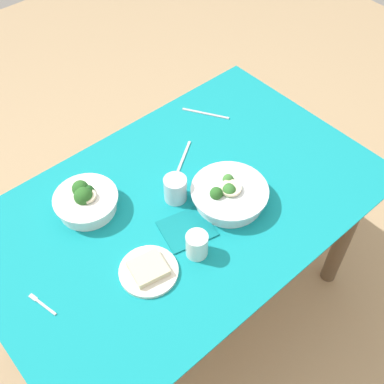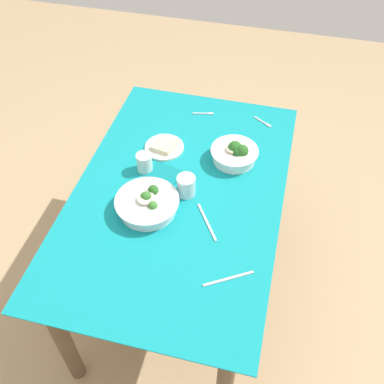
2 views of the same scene
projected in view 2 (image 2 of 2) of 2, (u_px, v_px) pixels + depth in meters
name	position (u px, v px, depth m)	size (l,w,h in m)	color
ground_plane	(181.00, 280.00, 2.52)	(6.00, 6.00, 0.00)	tan
dining_table	(179.00, 208.00, 2.06)	(1.44, 0.91, 0.74)	teal
broccoli_bowl_far	(148.00, 204.00, 1.89)	(0.27, 0.27, 0.09)	white
broccoli_bowl_near	(235.00, 154.00, 2.09)	(0.22, 0.22, 0.10)	white
bread_side_plate	(164.00, 146.00, 2.17)	(0.19, 0.19, 0.03)	silver
water_glass_center	(144.00, 162.00, 2.04)	(0.07, 0.07, 0.09)	silver
water_glass_side	(186.00, 185.00, 1.94)	(0.08, 0.08, 0.10)	silver
fork_by_far_bowl	(263.00, 122.00, 2.31)	(0.07, 0.10, 0.00)	#B7B7BC
fork_by_near_bowl	(204.00, 113.00, 2.36)	(0.04, 0.11, 0.00)	#B7B7BC
table_knife_left	(228.00, 279.00, 1.68)	(0.20, 0.01, 0.00)	#B7B7BC
table_knife_right	(207.00, 222.00, 1.86)	(0.21, 0.01, 0.00)	#B7B7BC
napkin_folded_upper	(162.00, 178.00, 2.03)	(0.17, 0.15, 0.01)	#0F777D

